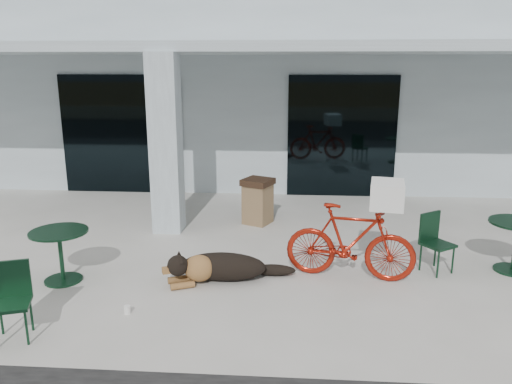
# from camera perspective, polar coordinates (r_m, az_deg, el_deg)

# --- Properties ---
(ground) EXTENTS (80.00, 80.00, 0.00)m
(ground) POSITION_cam_1_polar(r_m,az_deg,el_deg) (6.87, -2.02, -10.73)
(ground) COLOR beige
(ground) RESTS_ON ground
(building) EXTENTS (22.00, 7.00, 4.50)m
(building) POSITION_cam_1_polar(r_m,az_deg,el_deg) (14.72, 1.45, 11.79)
(building) COLOR silver
(building) RESTS_ON ground
(storefront_glass_left) EXTENTS (2.80, 0.06, 2.70)m
(storefront_glass_left) POSITION_cam_1_polar(r_m,az_deg,el_deg) (11.93, -15.05, 6.35)
(storefront_glass_left) COLOR black
(storefront_glass_left) RESTS_ON ground
(storefront_glass_right) EXTENTS (2.40, 0.06, 2.70)m
(storefront_glass_right) POSITION_cam_1_polar(r_m,az_deg,el_deg) (11.33, 9.76, 6.23)
(storefront_glass_right) COLOR black
(storefront_glass_right) RESTS_ON ground
(column) EXTENTS (0.50, 0.50, 3.12)m
(column) POSITION_cam_1_polar(r_m,az_deg,el_deg) (8.87, -10.25, 5.35)
(column) COLOR silver
(column) RESTS_ON ground
(overhang) EXTENTS (22.00, 2.80, 0.18)m
(overhang) POSITION_cam_1_polar(r_m,az_deg,el_deg) (9.82, 0.10, 16.10)
(overhang) COLOR silver
(overhang) RESTS_ON column
(bicycle) EXTENTS (1.84, 0.81, 1.07)m
(bicycle) POSITION_cam_1_polar(r_m,az_deg,el_deg) (7.06, 10.72, -5.61)
(bicycle) COLOR maroon
(bicycle) RESTS_ON ground
(laundry_basket) EXTENTS (0.52, 0.64, 0.34)m
(laundry_basket) POSITION_cam_1_polar(r_m,az_deg,el_deg) (6.84, 14.76, -0.27)
(laundry_basket) COLOR white
(laundry_basket) RESTS_ON bicycle
(dog) EXTENTS (1.44, 0.96, 0.46)m
(dog) POSITION_cam_1_polar(r_m,az_deg,el_deg) (6.98, -3.76, -8.32)
(dog) COLOR black
(dog) RESTS_ON ground
(cup_near_dog) EXTENTS (0.10, 0.10, 0.10)m
(cup_near_dog) POSITION_cam_1_polar(r_m,az_deg,el_deg) (6.37, -14.50, -12.88)
(cup_near_dog) COLOR white
(cup_near_dog) RESTS_ON ground
(cafe_table_near) EXTENTS (0.85, 0.85, 0.73)m
(cafe_table_near) POSITION_cam_1_polar(r_m,az_deg,el_deg) (7.39, -21.38, -6.84)
(cafe_table_near) COLOR #11321F
(cafe_table_near) RESTS_ON ground
(cafe_chair_near) EXTENTS (0.50, 0.52, 0.85)m
(cafe_chair_near) POSITION_cam_1_polar(r_m,az_deg,el_deg) (6.09, -26.20, -11.37)
(cafe_chair_near) COLOR #11321F
(cafe_chair_near) RESTS_ON ground
(cafe_chair_far_a) EXTENTS (0.56, 0.57, 0.86)m
(cafe_chair_far_a) POSITION_cam_1_polar(r_m,az_deg,el_deg) (7.62, 20.08, -5.59)
(cafe_chair_far_a) COLOR #11321F
(cafe_chair_far_a) RESTS_ON ground
(trash_receptacle) EXTENTS (0.67, 0.67, 0.86)m
(trash_receptacle) POSITION_cam_1_polar(r_m,az_deg,el_deg) (9.35, 0.20, -1.06)
(trash_receptacle) COLOR brown
(trash_receptacle) RESTS_ON ground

